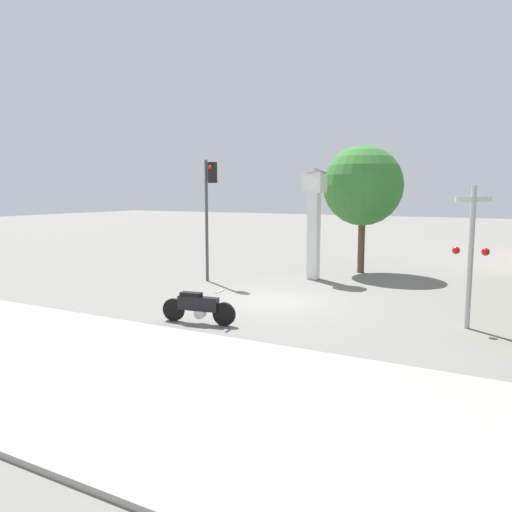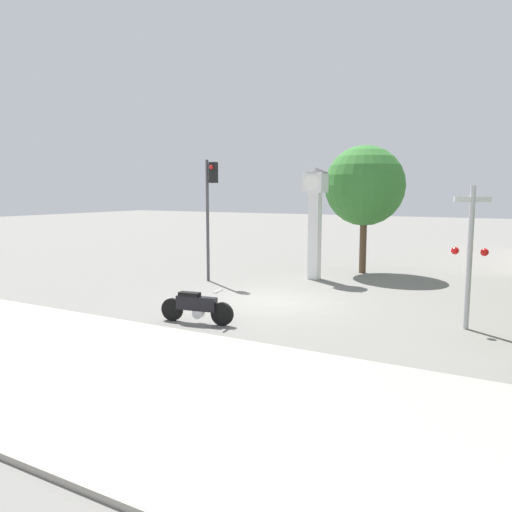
{
  "view_description": "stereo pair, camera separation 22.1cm",
  "coord_description": "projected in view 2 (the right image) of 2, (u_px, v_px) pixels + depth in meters",
  "views": [
    {
      "loc": [
        7.16,
        -14.33,
        3.55
      ],
      "look_at": [
        -0.95,
        0.63,
        1.36
      ],
      "focal_mm": 35.0,
      "sensor_mm": 36.0,
      "label": 1
    },
    {
      "loc": [
        7.35,
        -14.22,
        3.55
      ],
      "look_at": [
        -0.95,
        0.63,
        1.36
      ],
      "focal_mm": 35.0,
      "sensor_mm": 36.0,
      "label": 2
    }
  ],
  "objects": [
    {
      "name": "clock_tower",
      "position": [
        315.0,
        206.0,
        20.14
      ],
      "size": [
        0.97,
        0.97,
        4.53
      ],
      "color": "white",
      "rests_on": "ground_plane"
    },
    {
      "name": "sidewalk_strip",
      "position": [
        100.0,
        370.0,
        9.88
      ],
      "size": [
        36.0,
        6.0,
        0.1
      ],
      "color": "#9E998E",
      "rests_on": "ground_plane"
    },
    {
      "name": "street_tree",
      "position": [
        365.0,
        186.0,
        21.57
      ],
      "size": [
        3.46,
        3.46,
        5.55
      ],
      "color": "brown",
      "rests_on": "ground_plane"
    },
    {
      "name": "railroad_crossing_signal",
      "position": [
        470.0,
        252.0,
        12.76
      ],
      "size": [
        0.9,
        0.82,
        3.72
      ],
      "color": "#B7B7BC",
      "rests_on": "ground_plane"
    },
    {
      "name": "traffic_light",
      "position": [
        210.0,
        199.0,
        19.59
      ],
      "size": [
        0.5,
        0.35,
        4.8
      ],
      "color": "#47474C",
      "rests_on": "ground_plane"
    },
    {
      "name": "motorcycle",
      "position": [
        196.0,
        307.0,
        13.55
      ],
      "size": [
        2.14,
        0.55,
        0.95
      ],
      "rotation": [
        0.0,
        0.0,
        0.16
      ],
      "color": "black",
      "rests_on": "ground_plane"
    },
    {
      "name": "ground_plane",
      "position": [
        272.0,
        301.0,
        16.32
      ],
      "size": [
        120.0,
        120.0,
        0.0
      ],
      "primitive_type": "plane",
      "color": "slate"
    }
  ]
}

